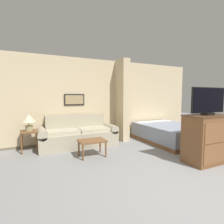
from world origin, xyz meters
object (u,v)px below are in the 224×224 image
object	(u,v)px
coffee_table	(92,142)
tv	(208,101)
couch	(78,135)
bed	(169,133)
table_lamp	(29,120)
tv_dresser	(206,139)

from	to	relation	value
coffee_table	tv	size ratio (longest dim) A/B	0.65
coffee_table	tv	xyz separation A→B (m)	(2.12, -1.40, 0.99)
couch	tv	size ratio (longest dim) A/B	2.26
tv	bed	distance (m)	2.11
couch	table_lamp	distance (m)	1.37
couch	table_lamp	size ratio (longest dim) A/B	5.11
table_lamp	couch	bearing A→B (deg)	-0.75
table_lamp	tv_dresser	world-z (taller)	tv_dresser
bed	tv	bearing A→B (deg)	-108.37
bed	coffee_table	bearing A→B (deg)	-173.09
tv_dresser	coffee_table	bearing A→B (deg)	146.55
table_lamp	bed	distance (m)	4.15
coffee_table	tv	bearing A→B (deg)	-33.44
coffee_table	bed	xyz separation A→B (m)	(2.70, 0.33, -0.07)
table_lamp	bed	size ratio (longest dim) A/B	0.20
coffee_table	bed	world-z (taller)	bed
coffee_table	tv_dresser	size ratio (longest dim) A/B	0.61
couch	bed	bearing A→B (deg)	-13.72
tv	bed	size ratio (longest dim) A/B	0.46
tv_dresser	tv	xyz separation A→B (m)	(0.00, 0.00, 0.81)
tv	coffee_table	bearing A→B (deg)	146.56
coffee_table	table_lamp	xyz separation A→B (m)	(-1.36, 1.02, 0.49)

